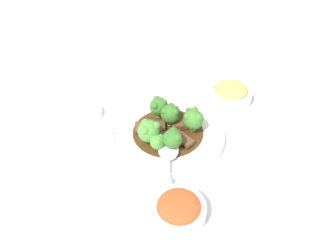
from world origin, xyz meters
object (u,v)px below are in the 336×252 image
at_px(broccoli_floret_2, 192,113).
at_px(broccoli_floret_5, 157,142).
at_px(beef_strip_2, 163,138).
at_px(side_bowl_kimchi, 179,209).
at_px(broccoli_floret_3, 193,119).
at_px(serving_spoon, 169,154).
at_px(broccoli_floret_0, 170,114).
at_px(beef_strip_4, 173,114).
at_px(broccoli_floret_4, 149,131).
at_px(broccoli_floret_6, 173,139).
at_px(beef_strip_3, 180,137).
at_px(sauce_dish, 87,113).
at_px(beef_strip_1, 182,124).
at_px(main_plate, 168,133).
at_px(beef_strip_0, 150,127).
at_px(broccoli_floret_1, 158,106).
at_px(side_bowl_appetizer, 230,94).

relative_size(broccoli_floret_2, broccoli_floret_5, 1.22).
xyz_separation_m(beef_strip_2, side_bowl_kimchi, (0.04, 0.19, -0.00)).
distance_m(broccoli_floret_3, serving_spoon, 0.11).
xyz_separation_m(broccoli_floret_0, broccoli_floret_5, (0.06, 0.07, -0.01)).
relative_size(beef_strip_4, broccoli_floret_2, 1.38).
height_order(broccoli_floret_0, serving_spoon, broccoli_floret_0).
height_order(beef_strip_4, broccoli_floret_4, broccoli_floret_4).
height_order(broccoli_floret_3, broccoli_floret_6, broccoli_floret_3).
bearing_deg(serving_spoon, beef_strip_3, -140.12).
height_order(beef_strip_3, sauce_dish, beef_strip_3).
distance_m(beef_strip_4, broccoli_floret_2, 0.06).
xyz_separation_m(broccoli_floret_2, sauce_dish, (0.23, -0.16, -0.04)).
distance_m(beef_strip_1, side_bowl_kimchi, 0.24).
distance_m(beef_strip_3, serving_spoon, 0.06).
xyz_separation_m(beef_strip_1, beef_strip_2, (0.06, 0.03, 0.00)).
relative_size(broccoli_floret_0, broccoli_floret_2, 1.23).
bearing_deg(broccoli_floret_2, beef_strip_4, -53.07).
relative_size(main_plate, broccoli_floret_3, 4.85).
xyz_separation_m(main_plate, broccoli_floret_6, (0.01, 0.06, 0.04)).
xyz_separation_m(beef_strip_2, broccoli_floret_6, (-0.01, 0.03, 0.02)).
distance_m(beef_strip_0, beef_strip_4, 0.07).
bearing_deg(broccoli_floret_3, beef_strip_3, 22.81).
distance_m(beef_strip_2, beef_strip_3, 0.04).
relative_size(broccoli_floret_4, sauce_dish, 0.67).
distance_m(main_plate, broccoli_floret_1, 0.07).
distance_m(serving_spoon, side_bowl_appetizer, 0.28).
distance_m(beef_strip_0, beef_strip_1, 0.08).
bearing_deg(broccoli_floret_0, sauce_dish, -37.91).
bearing_deg(broccoli_floret_3, beef_strip_0, -26.07).
height_order(beef_strip_2, broccoli_floret_5, broccoli_floret_5).
bearing_deg(sauce_dish, serving_spoon, 119.80).
distance_m(broccoli_floret_2, broccoli_floret_5, 0.12).
xyz_separation_m(beef_strip_0, broccoli_floret_4, (0.02, 0.04, 0.03)).
relative_size(side_bowl_appetizer, sauce_dish, 1.40).
bearing_deg(beef_strip_1, broccoli_floret_6, 49.51).
distance_m(beef_strip_1, broccoli_floret_6, 0.08).
xyz_separation_m(beef_strip_0, broccoli_floret_3, (-0.09, 0.05, 0.03)).
height_order(broccoli_floret_5, side_bowl_kimchi, broccoli_floret_5).
relative_size(beef_strip_2, broccoli_floret_6, 1.12).
bearing_deg(main_plate, serving_spoon, 68.11).
bearing_deg(side_bowl_kimchi, side_bowl_appetizer, -135.07).
xyz_separation_m(broccoli_floret_4, side_bowl_appetizer, (-0.27, -0.08, -0.02)).
xyz_separation_m(beef_strip_0, side_bowl_kimchi, (0.03, 0.24, -0.00)).
xyz_separation_m(broccoli_floret_6, side_bowl_appetizer, (-0.23, -0.12, -0.02)).
bearing_deg(broccoli_floret_6, broccoli_floret_2, -141.78).
xyz_separation_m(beef_strip_1, broccoli_floret_0, (0.02, -0.02, 0.03)).
height_order(broccoli_floret_2, broccoli_floret_3, broccoli_floret_3).
bearing_deg(broccoli_floret_6, broccoli_floret_4, -48.41).
xyz_separation_m(beef_strip_2, broccoli_floret_1, (-0.02, -0.08, 0.03)).
bearing_deg(broccoli_floret_1, beef_strip_1, 124.51).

